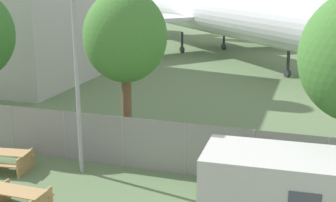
{
  "coord_description": "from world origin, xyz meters",
  "views": [
    {
      "loc": [
        7.01,
        -6.11,
        7.4
      ],
      "look_at": [
        0.91,
        12.78,
        2.0
      ],
      "focal_mm": 50.0,
      "sensor_mm": 36.0,
      "label": 1
    }
  ],
  "objects_px": {
    "airplane": "(210,12)",
    "tree_behind_benches": "(125,37)",
    "portable_cabin": "(280,195)",
    "picnic_bench_near_cabin": "(5,158)",
    "picnic_bench_open_grass": "(17,198)"
  },
  "relations": [
    {
      "from": "airplane",
      "to": "tree_behind_benches",
      "type": "relative_size",
      "value": 5.21
    },
    {
      "from": "portable_cabin",
      "to": "picnic_bench_near_cabin",
      "type": "relative_size",
      "value": 2.16
    },
    {
      "from": "airplane",
      "to": "picnic_bench_open_grass",
      "type": "relative_size",
      "value": 18.74
    },
    {
      "from": "picnic_bench_open_grass",
      "to": "airplane",
      "type": "bearing_deg",
      "value": 92.16
    },
    {
      "from": "portable_cabin",
      "to": "picnic_bench_near_cabin",
      "type": "xyz_separation_m",
      "value": [
        -10.53,
        1.47,
        -0.77
      ]
    },
    {
      "from": "picnic_bench_near_cabin",
      "to": "picnic_bench_open_grass",
      "type": "bearing_deg",
      "value": -47.7
    },
    {
      "from": "tree_behind_benches",
      "to": "airplane",
      "type": "bearing_deg",
      "value": 94.92
    },
    {
      "from": "airplane",
      "to": "picnic_bench_open_grass",
      "type": "distance_m",
      "value": 32.82
    },
    {
      "from": "airplane",
      "to": "portable_cabin",
      "type": "distance_m",
      "value": 32.81
    },
    {
      "from": "airplane",
      "to": "portable_cabin",
      "type": "bearing_deg",
      "value": -25.2
    },
    {
      "from": "picnic_bench_open_grass",
      "to": "tree_behind_benches",
      "type": "bearing_deg",
      "value": 81.52
    },
    {
      "from": "airplane",
      "to": "tree_behind_benches",
      "type": "distance_m",
      "value": 26.01
    },
    {
      "from": "portable_cabin",
      "to": "picnic_bench_open_grass",
      "type": "xyz_separation_m",
      "value": [
        -8.05,
        -1.26,
        -0.77
      ]
    },
    {
      "from": "portable_cabin",
      "to": "tree_behind_benches",
      "type": "xyz_separation_m",
      "value": [
        -7.05,
        5.46,
        3.58
      ]
    },
    {
      "from": "portable_cabin",
      "to": "picnic_bench_open_grass",
      "type": "height_order",
      "value": "portable_cabin"
    }
  ]
}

